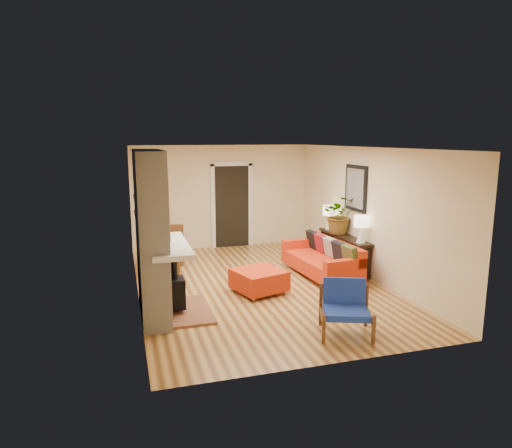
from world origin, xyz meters
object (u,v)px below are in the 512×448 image
Objects in this scene: console_table at (344,242)px; lamp_far at (329,214)px; dining_table at (168,244)px; blue_chair at (345,305)px; sofa at (324,259)px; ottoman at (259,280)px; lamp_near at (361,226)px; houseplant at (340,215)px.

console_table is 3.43× the size of lamp_far.
dining_table is at bearing -179.85° from lamp_far.
dining_table is at bearing 168.35° from console_table.
sofa is at bearing 71.33° from blue_chair.
console_table is (0.62, 0.34, 0.23)m from sofa.
lamp_near reaches higher than ottoman.
sofa is 3.80× the size of lamp_near.
dining_table is 3.72m from console_table.
dining_table reaches higher than blue_chair.
lamp_far is (0.62, 1.10, 0.72)m from sofa.
blue_chair is (0.70, -1.98, 0.17)m from ottoman.
lamp_near and lamp_far have the same top height.
lamp_near is 0.91m from houseplant.
ottoman is at bearing -49.77° from dining_table.
lamp_near is at bearing 6.94° from ottoman.
dining_table is 3.31× the size of lamp_far.
houseplant is at bearing 42.46° from sofa.
lamp_near reaches higher than blue_chair.
console_table is at bearing 63.01° from blue_chair.
houseplant reaches higher than ottoman.
ottoman is 2.11m from blue_chair.
blue_chair reaches higher than console_table.
console_table is at bearing 23.53° from ottoman.
sofa is 3.80× the size of lamp_far.
blue_chair is at bearing -70.55° from ottoman.
console_table is 3.43× the size of lamp_near.
lamp_near reaches higher than sofa.
houseplant reaches higher than console_table.
ottoman is 1.12× the size of blue_chair.
ottoman is at bearing -141.98° from lamp_far.
sofa is 2.46× the size of houseplant.
dining_table reaches higher than console_table.
sofa reaches higher than ottoman.
lamp_near is at bearing -21.58° from dining_table.
ottoman is at bearing 109.45° from blue_chair.
sofa reaches higher than console_table.
lamp_far reaches higher than sofa.
lamp_near is at bearing -89.37° from houseplant.
console_table is at bearing -87.38° from houseplant.
sofa is 2.24× the size of blue_chair.
sofa is at bearing 21.38° from ottoman.
blue_chair is at bearing -123.64° from lamp_near.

